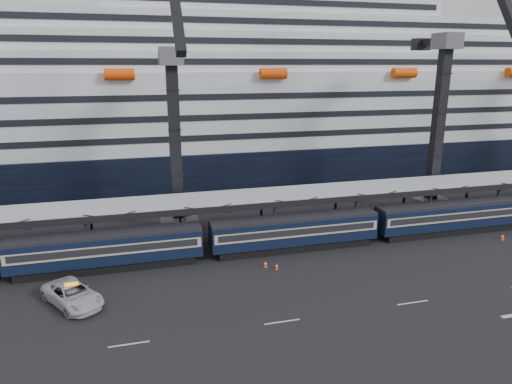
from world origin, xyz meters
TOP-DOWN VIEW (x-y plane):
  - ground at (0.00, 0.00)m, footprint 260.00×260.00m
  - train at (-4.65, 10.00)m, footprint 133.05×3.00m
  - canopy at (0.00, 14.00)m, footprint 130.00×6.25m
  - cruise_ship at (-1.08, 45.99)m, footprint 214.09×28.84m
  - crane_dark_near at (-20.00, 18.59)m, footprint 4.50×17.75m
  - crane_dark_mid at (15.00, 17.59)m, footprint 4.50×18.24m
  - pickup_truck at (-30.67, 3.31)m, footprint 6.19×7.28m
  - traffic_cone_b at (-31.07, 4.58)m, footprint 0.34×0.34m
  - traffic_cone_c at (-11.49, 5.55)m, footprint 0.34×0.34m
  - traffic_cone_d at (-12.44, 6.33)m, footprint 0.37×0.37m
  - traffic_cone_e at (16.86, 6.36)m, footprint 0.42×0.42m

SIDE VIEW (x-z plane):
  - ground at x=0.00m, z-range 0.00..0.00m
  - traffic_cone_b at x=-31.07m, z-range 0.00..0.67m
  - traffic_cone_c at x=-11.49m, z-range 0.00..0.68m
  - traffic_cone_d at x=-12.44m, z-range 0.00..0.73m
  - traffic_cone_e at x=16.86m, z-range -0.01..0.83m
  - pickup_truck at x=-30.67m, z-range 0.00..1.86m
  - train at x=-4.65m, z-range 0.18..4.23m
  - canopy at x=0.00m, z-range 2.49..8.01m
  - crane_dark_near at x=-20.00m, z-range -5.61..29.47m
  - cruise_ship at x=-1.08m, z-range -4.66..29.34m
  - crane_dark_mid at x=15.00m, z-range -6.46..33.18m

